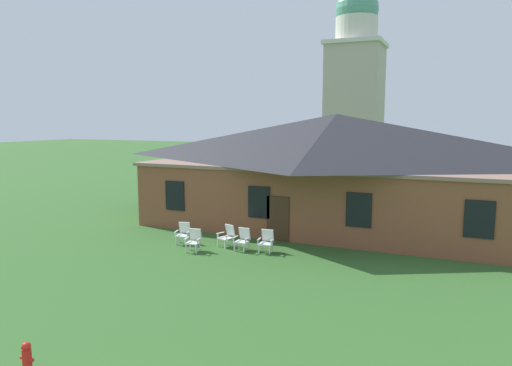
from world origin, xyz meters
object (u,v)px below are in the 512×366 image
object	(u,v)px
fire_hydrant	(27,360)
lawn_chair_near_door	(194,240)
lawn_chair_middle	(243,239)
lawn_chair_right_end	(267,241)
lawn_chair_by_porch	(183,233)
lawn_chair_left_end	(227,235)

from	to	relation	value
fire_hydrant	lawn_chair_near_door	bearing A→B (deg)	100.54
lawn_chair_middle	lawn_chair_right_end	size ratio (longest dim) A/B	1.00
lawn_chair_by_porch	lawn_chair_near_door	bearing A→B (deg)	-38.95
lawn_chair_by_porch	lawn_chair_left_end	xyz separation A→B (m)	(2.04, 0.38, 0.00)
lawn_chair_by_porch	fire_hydrant	size ratio (longest dim) A/B	1.21
lawn_chair_by_porch	lawn_chair_right_end	world-z (taller)	same
lawn_chair_near_door	lawn_chair_left_end	distance (m)	1.58
lawn_chair_by_porch	lawn_chair_left_end	size ratio (longest dim) A/B	1.00
lawn_chair_right_end	lawn_chair_by_porch	bearing A→B (deg)	-176.71
lawn_chair_near_door	lawn_chair_left_end	world-z (taller)	same
lawn_chair_right_end	fire_hydrant	distance (m)	11.15
lawn_chair_by_porch	lawn_chair_near_door	xyz separation A→B (m)	(1.10, -0.89, 0.00)
lawn_chair_by_porch	lawn_chair_left_end	world-z (taller)	same
lawn_chair_near_door	lawn_chair_left_end	xyz separation A→B (m)	(0.94, 1.27, 0.00)
lawn_chair_left_end	lawn_chair_middle	size ratio (longest dim) A/B	1.00
lawn_chair_by_porch	fire_hydrant	world-z (taller)	lawn_chair_by_porch
lawn_chair_by_porch	fire_hydrant	bearing A→B (deg)	-74.77
lawn_chair_middle	lawn_chair_near_door	bearing A→B (deg)	-151.72
lawn_chair_left_end	fire_hydrant	size ratio (longest dim) A/B	1.21
lawn_chair_left_end	lawn_chair_middle	world-z (taller)	same
lawn_chair_near_door	fire_hydrant	bearing A→B (deg)	-79.46
lawn_chair_near_door	lawn_chair_left_end	size ratio (longest dim) A/B	1.00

